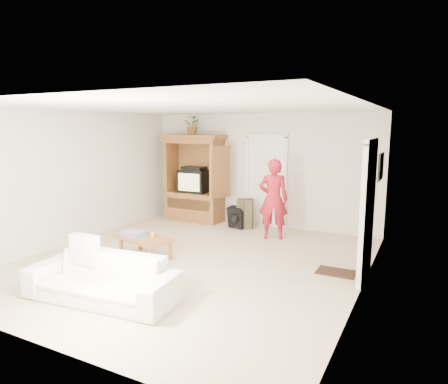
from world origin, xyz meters
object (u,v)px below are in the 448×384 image
object	(u,v)px
man	(273,199)
sofa	(102,278)
armoire	(195,184)
coffee_table	(145,240)

from	to	relation	value
man	sofa	distance (m)	4.00
armoire	coffee_table	size ratio (longest dim) A/B	1.91
armoire	coffee_table	xyz separation A→B (m)	(0.70, -2.86, -0.59)
sofa	armoire	bearing A→B (deg)	100.25
armoire	man	size ratio (longest dim) A/B	1.27
man	sofa	size ratio (longest dim) A/B	0.81
armoire	sofa	bearing A→B (deg)	-73.87
sofa	coffee_table	size ratio (longest dim) A/B	1.87
sofa	coffee_table	world-z (taller)	sofa
coffee_table	sofa	bearing A→B (deg)	-55.07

